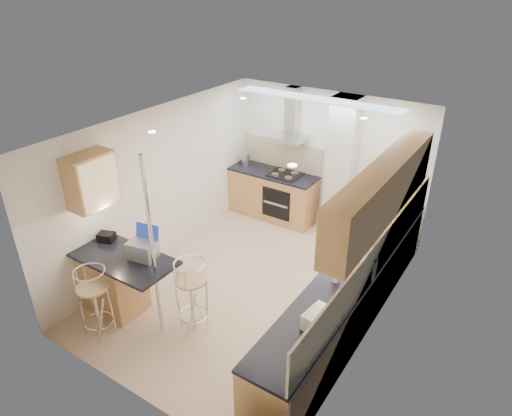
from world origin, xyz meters
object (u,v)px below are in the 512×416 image
Objects in this scene: bar_stool_near at (95,303)px; laptop at (143,250)px; microwave at (364,259)px; bread_bin at (320,320)px; bar_stool_end at (192,297)px.

laptop is at bearing 51.19° from bar_stool_near.
microwave is 2.83m from laptop.
bar_stool_near is 2.90m from bread_bin.
bar_stool_near is 2.99× the size of bread_bin.
bar_stool_end is at bearing 20.69° from bar_stool_near.
laptop reaches higher than bar_stool_end.
bar_stool_end reaches higher than bar_stool_near.
microwave is 1.50× the size of bread_bin.
microwave is 3.45m from bar_stool_near.
microwave is 0.50× the size of bar_stool_near.
bar_stool_near is 1.22m from bar_stool_end.
microwave is at bearing 16.55° from laptop.
laptop is 0.89m from bar_stool_near.
bar_stool_near is at bearing -157.52° from bread_bin.
bread_bin reaches higher than bar_stool_end.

